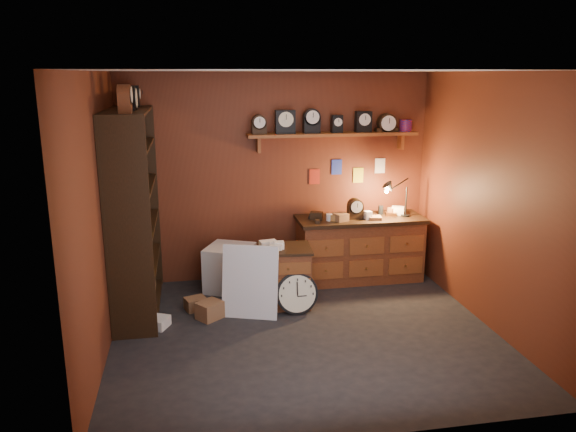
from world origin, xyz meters
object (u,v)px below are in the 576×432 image
Objects in this scene: shelving_unit at (131,205)px; workbench at (360,245)px; low_cabinet at (284,274)px; big_round_clock at (297,293)px.

shelving_unit reaches higher than workbench.
workbench is 1.32m from low_cabinet.
workbench is at bearing 9.87° from shelving_unit.
shelving_unit is at bearing 178.15° from low_cabinet.
workbench is 1.42m from big_round_clock.
shelving_unit is 2.12m from big_round_clock.
low_cabinet is (-1.13, -0.67, -0.09)m from workbench.
low_cabinet is (1.71, -0.18, -0.87)m from shelving_unit.
low_cabinet is 1.64× the size of big_round_clock.
big_round_clock is (1.81, -0.45, -1.01)m from shelving_unit.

